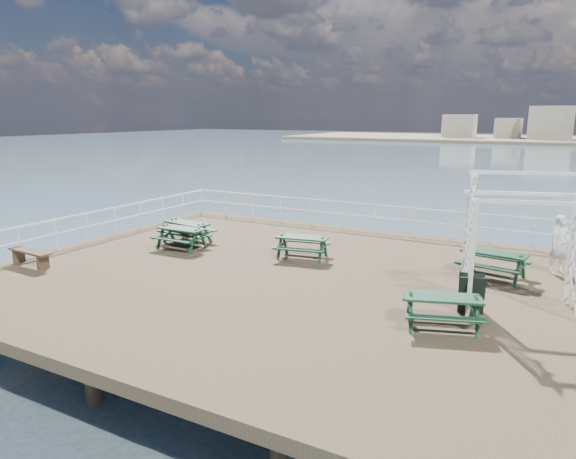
# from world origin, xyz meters

# --- Properties ---
(ground) EXTENTS (18.00, 14.00, 0.30)m
(ground) POSITION_xyz_m (0.00, 0.00, -0.15)
(ground) COLOR brown
(ground) RESTS_ON ground
(railing) EXTENTS (17.77, 13.76, 1.10)m
(railing) POSITION_xyz_m (-0.07, 2.57, 0.87)
(railing) COLOR white
(railing) RESTS_ON ground
(picnic_table_a) EXTENTS (1.98, 1.69, 0.86)m
(picnic_table_a) POSITION_xyz_m (-5.45, 1.63, 0.55)
(picnic_table_a) COLOR #12321E
(picnic_table_a) RESTS_ON ground
(picnic_table_b) EXTENTS (1.89, 1.63, 0.82)m
(picnic_table_b) POSITION_xyz_m (-0.73, 1.77, 0.52)
(picnic_table_b) COLOR #12321E
(picnic_table_b) RESTS_ON ground
(picnic_table_c) EXTENTS (2.00, 1.72, 0.87)m
(picnic_table_c) POSITION_xyz_m (5.10, 2.56, 0.56)
(picnic_table_c) COLOR #12321E
(picnic_table_c) RESTS_ON ground
(picnic_table_d) EXTENTS (1.73, 1.39, 0.84)m
(picnic_table_d) POSITION_xyz_m (-5.08, 0.85, 0.54)
(picnic_table_d) COLOR #12321E
(picnic_table_d) RESTS_ON ground
(picnic_table_e) EXTENTS (2.02, 1.82, 0.81)m
(picnic_table_e) POSITION_xyz_m (4.58, -1.80, 0.52)
(picnic_table_e) COLOR #12321E
(picnic_table_e) RESTS_ON ground
(flat_bench_near) EXTENTS (1.78, 0.54, 0.50)m
(flat_bench_near) POSITION_xyz_m (-7.80, -3.13, 0.38)
(flat_bench_near) COLOR brown
(flat_bench_near) RESTS_ON ground
(trellis_arbor) EXTENTS (3.00, 2.13, 3.36)m
(trellis_arbor) POSITION_xyz_m (5.99, 0.17, 1.49)
(trellis_arbor) COLOR white
(trellis_arbor) RESTS_ON ground
(sandwich_board) EXTENTS (0.67, 0.56, 0.96)m
(sandwich_board) POSITION_xyz_m (5.01, -0.64, 0.47)
(sandwich_board) COLOR black
(sandwich_board) RESTS_ON ground
(person) EXTENTS (0.76, 0.73, 1.76)m
(person) POSITION_xyz_m (6.73, 3.94, 0.88)
(person) COLOR white
(person) RESTS_ON ground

